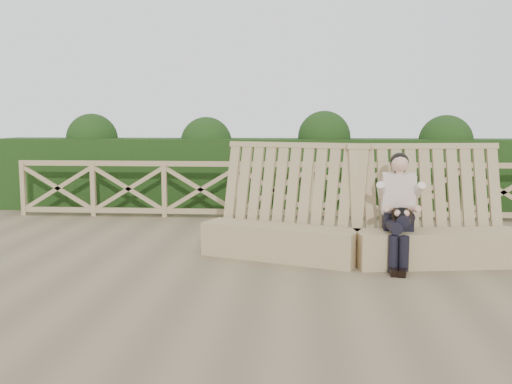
{
  "coord_description": "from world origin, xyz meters",
  "views": [
    {
      "loc": [
        0.49,
        -7.38,
        1.88
      ],
      "look_at": [
        -0.11,
        0.4,
        0.9
      ],
      "focal_mm": 40.0,
      "sensor_mm": 36.0,
      "label": 1
    }
  ],
  "objects": [
    {
      "name": "woman",
      "position": [
        1.77,
        -0.01,
        0.78
      ],
      "size": [
        0.43,
        0.9,
        1.47
      ],
      "rotation": [
        0.0,
        0.0,
        -0.04
      ],
      "color": "black",
      "rests_on": "ground"
    },
    {
      "name": "hedge",
      "position": [
        0.0,
        4.7,
        0.75
      ],
      "size": [
        12.0,
        1.2,
        1.5
      ],
      "primitive_type": "cube",
      "color": "black",
      "rests_on": "ground"
    },
    {
      "name": "guardrail",
      "position": [
        0.0,
        3.5,
        0.55
      ],
      "size": [
        10.1,
        0.09,
        1.1
      ],
      "color": "#907A54",
      "rests_on": "ground"
    },
    {
      "name": "ground",
      "position": [
        0.0,
        0.0,
        0.0
      ],
      "size": [
        60.0,
        60.0,
        0.0
      ],
      "primitive_type": "plane",
      "color": "brown",
      "rests_on": "ground"
    },
    {
      "name": "bench",
      "position": [
        1.27,
        0.23,
        0.4
      ],
      "size": [
        4.27,
        1.46,
        1.59
      ],
      "rotation": [
        0.0,
        0.0,
        -0.1
      ],
      "color": "#8C7650",
      "rests_on": "ground"
    }
  ]
}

